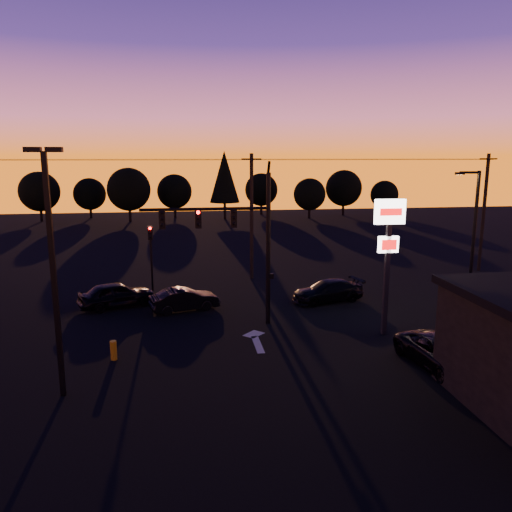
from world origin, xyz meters
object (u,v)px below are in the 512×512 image
(parking_lot_light, at_px, (52,258))
(suv_parked, at_px, (442,353))
(car_right, at_px, (328,291))
(bollard, at_px, (114,350))
(pylon_sign, at_px, (389,238))
(streetlight, at_px, (473,233))
(secondary_signal, at_px, (151,249))
(traffic_signal_mast, at_px, (238,233))
(car_left, at_px, (117,294))
(car_mid, at_px, (185,299))

(parking_lot_light, relative_size, suv_parked, 1.97)
(car_right, bearing_deg, bollard, -71.88)
(car_right, bearing_deg, pylon_sign, -2.65)
(streetlight, bearing_deg, bollard, -165.03)
(secondary_signal, xyz_separation_m, suv_parked, (12.83, -14.18, -2.22))
(parking_lot_light, bearing_deg, traffic_signal_mast, 43.37)
(car_left, bearing_deg, suv_parked, -148.30)
(pylon_sign, height_order, streetlight, streetlight)
(car_left, relative_size, car_right, 0.98)
(pylon_sign, relative_size, car_left, 1.54)
(traffic_signal_mast, relative_size, car_left, 1.94)
(bollard, bearing_deg, pylon_sign, 5.84)
(car_right, bearing_deg, streetlight, 62.41)
(traffic_signal_mast, height_order, bollard, traffic_signal_mast)
(pylon_sign, height_order, car_mid, pylon_sign)
(pylon_sign, distance_m, car_mid, 12.09)
(pylon_sign, height_order, bollard, pylon_sign)
(parking_lot_light, relative_size, car_left, 2.06)
(suv_parked, bearing_deg, parking_lot_light, 172.94)
(car_right, distance_m, suv_parked, 10.40)
(car_left, relative_size, car_mid, 1.12)
(parking_lot_light, relative_size, car_right, 2.02)
(streetlight, bearing_deg, parking_lot_light, -158.35)
(streetlight, bearing_deg, car_right, 166.00)
(car_mid, bearing_deg, secondary_signal, 8.50)
(car_mid, bearing_deg, car_right, -102.48)
(parking_lot_light, height_order, pylon_sign, parking_lot_light)
(secondary_signal, distance_m, car_right, 11.75)
(secondary_signal, bearing_deg, car_right, -20.13)
(parking_lot_light, relative_size, streetlight, 1.14)
(traffic_signal_mast, relative_size, streetlight, 1.07)
(bollard, bearing_deg, parking_lot_light, -114.57)
(traffic_signal_mast, bearing_deg, car_left, 148.07)
(secondary_signal, height_order, car_right, secondary_signal)
(traffic_signal_mast, distance_m, secondary_signal, 9.19)
(car_left, relative_size, suv_parked, 0.95)
(traffic_signal_mast, xyz_separation_m, car_right, (5.94, 3.52, -4.28))
(traffic_signal_mast, bearing_deg, bollard, -147.26)
(secondary_signal, bearing_deg, suv_parked, -47.86)
(traffic_signal_mast, xyz_separation_m, streetlight, (14.01, 1.51, -0.52))
(pylon_sign, distance_m, bollard, 13.87)
(pylon_sign, bearing_deg, car_mid, 151.21)
(traffic_signal_mast, relative_size, suv_parked, 1.85)
(car_right, xyz_separation_m, suv_parked, (1.99, -10.21, -0.01))
(secondary_signal, xyz_separation_m, streetlight, (18.91, -5.99, 1.56))
(car_mid, bearing_deg, parking_lot_light, 139.05)
(car_left, height_order, car_mid, car_left)
(bollard, relative_size, car_mid, 0.22)
(secondary_signal, relative_size, car_mid, 1.10)
(traffic_signal_mast, distance_m, bollard, 8.39)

